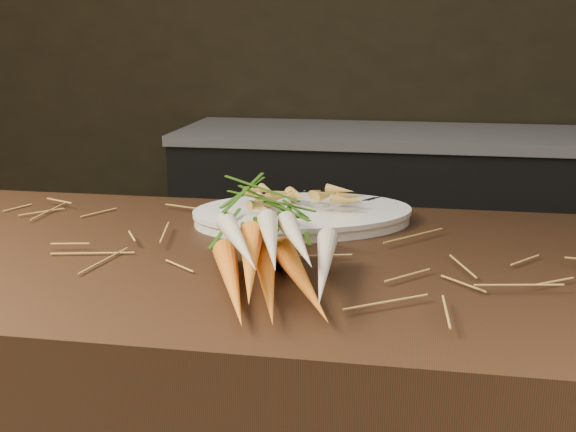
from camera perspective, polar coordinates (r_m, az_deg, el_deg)
name	(u,v)px	position (r m, az deg, el deg)	size (l,w,h in m)	color
back_counter	(400,231)	(3.04, 8.87, -1.20)	(1.82, 0.62, 0.84)	black
straw_bedding	(188,245)	(1.15, -7.94, -2.30)	(1.40, 0.60, 0.02)	olive
root_veg_bunch	(262,230)	(1.08, -2.05, -1.13)	(0.29, 0.54, 0.10)	#C85711
serving_platter	(303,217)	(1.30, 1.19, -0.07)	(0.39, 0.26, 0.02)	white
roasted_veg_heap	(303,200)	(1.29, 1.20, 1.30)	(0.19, 0.14, 0.04)	#BC8935
serving_fork	(381,210)	(1.31, 7.33, 0.45)	(0.01, 0.15, 0.00)	silver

